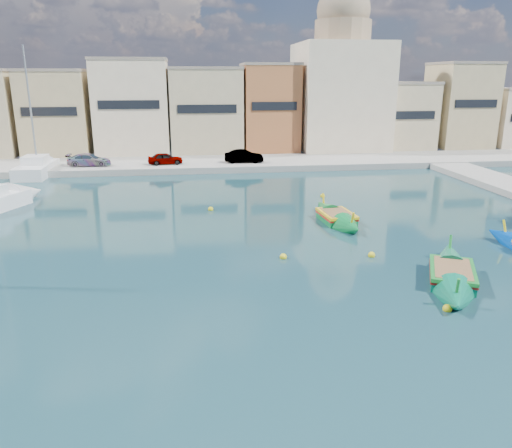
{
  "coord_description": "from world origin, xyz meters",
  "views": [
    {
      "loc": [
        -7.82,
        -18.68,
        8.7
      ],
      "look_at": [
        -4.51,
        6.0,
        1.4
      ],
      "focal_mm": 35.0,
      "sensor_mm": 36.0,
      "label": 1
    }
  ],
  "objects_px": {
    "church_block": "(340,81)",
    "yacht_midnorth": "(7,199)",
    "luzzu_blue_south": "(452,276)",
    "yacht_north": "(43,167)",
    "luzzu_green": "(336,218)"
  },
  "relations": [
    {
      "from": "church_block",
      "to": "yacht_midnorth",
      "type": "xyz_separation_m",
      "value": [
        -30.78,
        -22.15,
        -7.95
      ]
    },
    {
      "from": "church_block",
      "to": "yacht_midnorth",
      "type": "distance_m",
      "value": 38.75
    },
    {
      "from": "luzzu_green",
      "to": "yacht_north",
      "type": "relative_size",
      "value": 0.57
    },
    {
      "from": "church_block",
      "to": "luzzu_green",
      "type": "xyz_separation_m",
      "value": [
        -8.78,
        -29.43,
        -8.17
      ]
    },
    {
      "from": "luzzu_blue_south",
      "to": "yacht_north",
      "type": "bearing_deg",
      "value": 129.59
    },
    {
      "from": "yacht_north",
      "to": "luzzu_blue_south",
      "type": "bearing_deg",
      "value": -50.41
    },
    {
      "from": "luzzu_blue_south",
      "to": "yacht_north",
      "type": "distance_m",
      "value": 39.92
    },
    {
      "from": "luzzu_green",
      "to": "church_block",
      "type": "bearing_deg",
      "value": 73.38
    },
    {
      "from": "luzzu_green",
      "to": "yacht_midnorth",
      "type": "relative_size",
      "value": 0.61
    },
    {
      "from": "church_block",
      "to": "luzzu_blue_south",
      "type": "bearing_deg",
      "value": -99.29
    },
    {
      "from": "church_block",
      "to": "yacht_north",
      "type": "distance_m",
      "value": 33.99
    },
    {
      "from": "church_block",
      "to": "yacht_north",
      "type": "bearing_deg",
      "value": -164.77
    },
    {
      "from": "yacht_north",
      "to": "yacht_midnorth",
      "type": "xyz_separation_m",
      "value": [
        1.11,
        -13.46,
        -0.03
      ]
    },
    {
      "from": "church_block",
      "to": "yacht_midnorth",
      "type": "height_order",
      "value": "church_block"
    },
    {
      "from": "church_block",
      "to": "yacht_north",
      "type": "height_order",
      "value": "church_block"
    }
  ]
}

